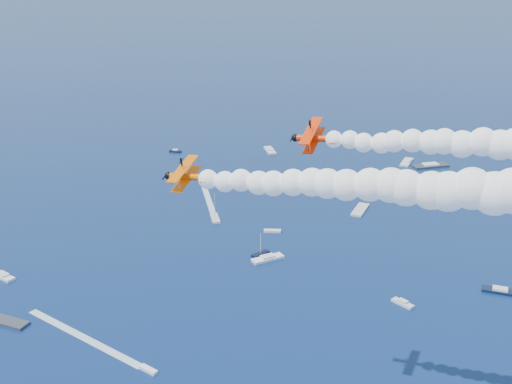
% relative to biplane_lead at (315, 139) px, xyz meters
% --- Properties ---
extents(biplane_lead, '(9.35, 11.02, 8.15)m').
position_rel_biplane_lead_xyz_m(biplane_lead, '(0.00, 0.00, 0.00)').
color(biplane_lead, '#FF3105').
extents(biplane_trail, '(8.41, 9.73, 6.87)m').
position_rel_biplane_lead_xyz_m(biplane_trail, '(-10.20, -23.65, -0.90)').
color(biplane_trail, '#F56405').
extents(smoke_trail_lead, '(53.60, 17.61, 10.09)m').
position_rel_biplane_lead_xyz_m(smoke_trail_lead, '(26.22, 3.07, 1.98)').
color(smoke_trail_lead, white).
extents(smoke_trail_trail, '(53.64, 18.42, 10.09)m').
position_rel_biplane_lead_xyz_m(smoke_trail_trail, '(15.99, -20.36, 1.08)').
color(smoke_trail_trail, white).
extents(spectator_boats, '(242.92, 176.99, 0.70)m').
position_rel_biplane_lead_xyz_m(spectator_boats, '(4.75, 81.27, -54.06)').
color(spectator_boats, silver).
rests_on(spectator_boats, ground).
extents(boat_wakes, '(252.42, 135.95, 0.04)m').
position_rel_biplane_lead_xyz_m(boat_wakes, '(4.72, 70.17, -54.38)').
color(boat_wakes, white).
rests_on(boat_wakes, ground).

